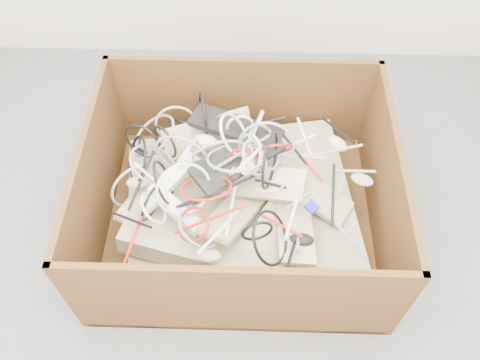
{
  "coord_description": "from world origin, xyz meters",
  "views": [
    {
      "loc": [
        0.09,
        -0.93,
        1.99
      ],
      "look_at": [
        0.06,
        0.31,
        0.3
      ],
      "focal_mm": 37.22,
      "sensor_mm": 36.0,
      "label": 1
    }
  ],
  "objects_px": {
    "power_strip_right": "(175,209)",
    "vga_plug": "(311,207)",
    "power_strip_left": "(170,182)",
    "cardboard_box": "(236,205)"
  },
  "relations": [
    {
      "from": "power_strip_left",
      "to": "vga_plug",
      "type": "distance_m",
      "value": 0.58
    },
    {
      "from": "power_strip_left",
      "to": "vga_plug",
      "type": "bearing_deg",
      "value": -57.44
    },
    {
      "from": "cardboard_box",
      "to": "vga_plug",
      "type": "bearing_deg",
      "value": -25.79
    },
    {
      "from": "power_strip_right",
      "to": "vga_plug",
      "type": "bearing_deg",
      "value": 40.15
    },
    {
      "from": "power_strip_left",
      "to": "power_strip_right",
      "type": "xyz_separation_m",
      "value": [
        0.03,
        -0.11,
        -0.04
      ]
    },
    {
      "from": "vga_plug",
      "to": "power_strip_left",
      "type": "bearing_deg",
      "value": -141.6
    },
    {
      "from": "cardboard_box",
      "to": "vga_plug",
      "type": "height_order",
      "value": "cardboard_box"
    },
    {
      "from": "power_strip_right",
      "to": "vga_plug",
      "type": "relative_size",
      "value": 6.04
    },
    {
      "from": "cardboard_box",
      "to": "power_strip_left",
      "type": "relative_size",
      "value": 4.27
    },
    {
      "from": "power_strip_left",
      "to": "power_strip_right",
      "type": "relative_size",
      "value": 1.08
    }
  ]
}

